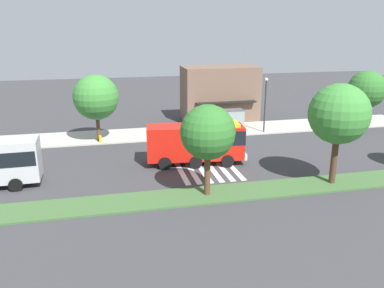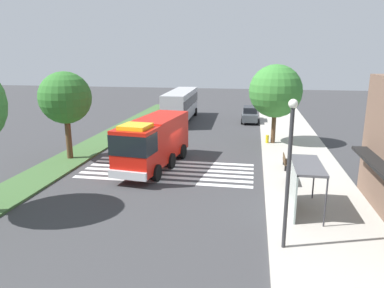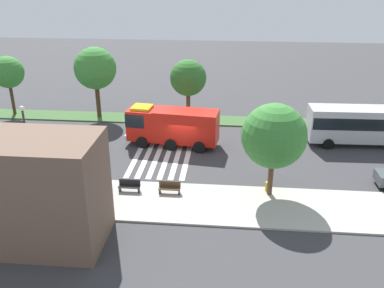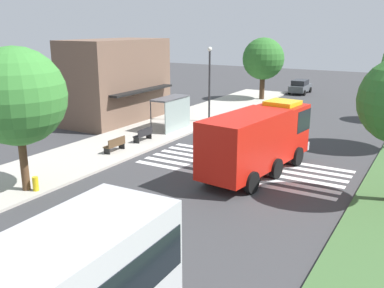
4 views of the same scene
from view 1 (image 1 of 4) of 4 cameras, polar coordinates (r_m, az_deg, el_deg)
ground_plane at (r=35.76m, az=-1.56°, el=-2.36°), size 120.00×120.00×0.00m
sidewalk at (r=44.44m, az=-3.88°, el=1.57°), size 60.00×5.46×0.14m
median_strip at (r=28.47m, az=1.61°, el=-7.44°), size 60.00×3.00×0.14m
crosswalk at (r=36.10m, az=1.04°, el=-2.16°), size 4.95×11.72×0.01m
fire_truck at (r=34.33m, az=0.96°, el=0.35°), size 8.81×3.50×3.65m
bus_stop_shelter at (r=44.51m, az=5.35°, el=3.97°), size 3.50×1.40×2.46m
bench_near_shelter at (r=43.76m, az=0.32°, el=2.08°), size 1.60×0.50×0.90m
bench_west_of_shelter at (r=43.20m, az=-3.58°, el=1.85°), size 1.60×0.50×0.90m
street_lamp at (r=44.58m, az=10.58°, el=6.23°), size 0.36×0.36×6.11m
storefront_building at (r=50.24m, az=4.04°, el=7.26°), size 9.36×5.48×6.81m
sidewalk_tree_far_west at (r=41.26m, az=-13.73°, el=6.57°), size 4.59×4.59×6.90m
sidewalk_tree_center at (r=51.25m, az=23.99°, el=7.22°), size 4.43×4.43×6.54m
median_tree_far_west at (r=26.96m, az=2.30°, el=1.66°), size 3.83×3.83×6.53m
median_tree_west at (r=30.81m, az=20.53°, el=4.05°), size 4.47×4.47×7.64m
fire_hydrant at (r=41.71m, az=-13.14°, el=0.73°), size 0.28×0.28×0.70m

